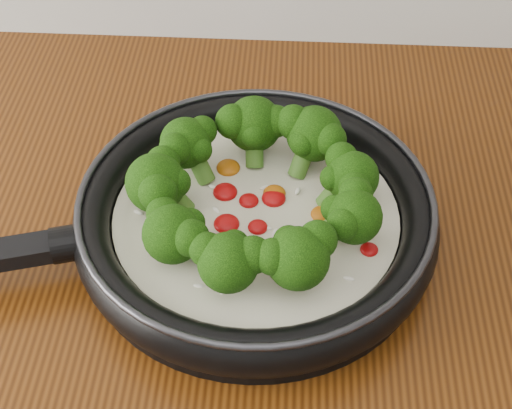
{
  "coord_description": "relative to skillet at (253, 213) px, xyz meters",
  "views": [
    {
      "loc": [
        -0.08,
        0.6,
        1.48
      ],
      "look_at": [
        -0.11,
        1.12,
        0.95
      ],
      "focal_mm": 53.63,
      "sensor_mm": 36.0,
      "label": 1
    }
  ],
  "objects": [
    {
      "name": "skillet",
      "position": [
        0.0,
        0.0,
        0.0
      ],
      "size": [
        0.59,
        0.45,
        0.11
      ],
      "color": "black",
      "rests_on": "counter"
    }
  ]
}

